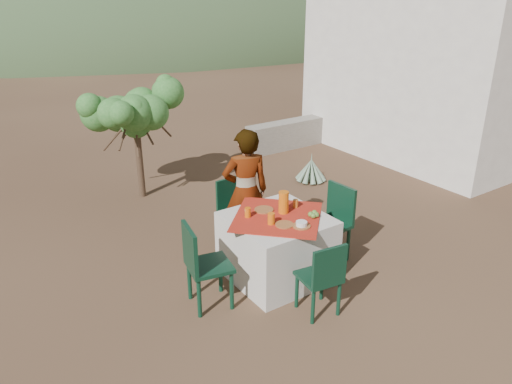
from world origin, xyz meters
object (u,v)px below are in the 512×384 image
at_px(table, 277,247).
at_px(chair_far, 233,207).
at_px(chair_left, 202,263).
at_px(shrub_tree, 137,116).
at_px(chair_right, 334,219).
at_px(guesthouse, 437,73).
at_px(agave, 311,170).
at_px(juice_pitcher, 284,202).
at_px(chair_near, 323,276).
at_px(person, 246,192).

relative_size(table, chair_far, 1.58).
height_order(chair_left, shrub_tree, shrub_tree).
xyz_separation_m(chair_right, guesthouse, (4.63, 2.21, 0.99)).
relative_size(table, chair_left, 1.40).
xyz_separation_m(table, shrub_tree, (-0.32, 3.12, 0.89)).
height_order(chair_left, agave, chair_left).
height_order(chair_right, juice_pitcher, juice_pitcher).
distance_m(table, shrub_tree, 3.27).
distance_m(chair_far, juice_pitcher, 1.11).
relative_size(chair_left, juice_pitcher, 3.71).
bearing_deg(chair_right, chair_left, -93.92).
xyz_separation_m(chair_far, juice_pitcher, (0.03, -1.02, 0.43)).
height_order(shrub_tree, guesthouse, guesthouse).
bearing_deg(chair_left, chair_right, -79.05).
bearing_deg(chair_far, juice_pitcher, -92.42).
height_order(chair_near, chair_right, chair_right).
bearing_deg(person, guesthouse, -147.25).
distance_m(table, person, 0.84).
relative_size(chair_right, juice_pitcher, 3.70).
height_order(chair_left, guesthouse, guesthouse).
distance_m(chair_right, shrub_tree, 3.44).
bearing_deg(chair_right, juice_pitcher, -99.71).
xyz_separation_m(guesthouse, juice_pitcher, (-5.33, -2.13, -0.61)).
relative_size(chair_far, juice_pitcher, 3.28).
xyz_separation_m(chair_far, person, (-0.02, -0.33, 0.33)).
relative_size(chair_near, shrub_tree, 0.51).
bearing_deg(shrub_tree, person, -81.07).
height_order(table, person, person).
distance_m(person, juice_pitcher, 0.70).
bearing_deg(agave, chair_near, -128.53).
bearing_deg(shrub_tree, chair_left, -101.74).
distance_m(chair_near, shrub_tree, 4.06).
height_order(chair_near, agave, chair_near).
height_order(chair_far, chair_left, chair_left).
bearing_deg(chair_left, guesthouse, -59.97).
height_order(chair_near, juice_pitcher, juice_pitcher).
bearing_deg(agave, shrub_tree, 157.84).
bearing_deg(shrub_tree, chair_near, -86.33).
xyz_separation_m(chair_left, juice_pitcher, (1.08, 0.07, 0.37)).
xyz_separation_m(chair_left, chair_right, (1.79, -0.00, -0.00)).
height_order(table, chair_right, chair_right).
bearing_deg(person, chair_far, -76.17).
distance_m(person, shrub_tree, 2.47).
bearing_deg(chair_far, guesthouse, 7.62).
distance_m(chair_far, guesthouse, 5.58).
bearing_deg(chair_far, person, -98.05).
bearing_deg(chair_far, chair_near, -98.46).
distance_m(guesthouse, juice_pitcher, 5.78).
xyz_separation_m(table, chair_left, (-0.97, -0.03, 0.14)).
xyz_separation_m(chair_far, chair_right, (0.74, -1.09, 0.06)).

